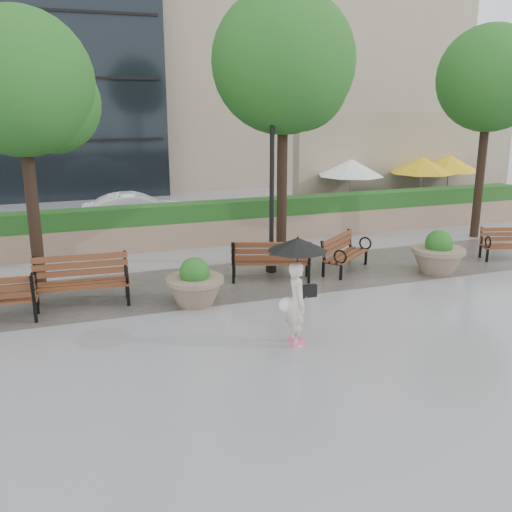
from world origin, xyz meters
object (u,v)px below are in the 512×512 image
object	(u,v)px
bench_4	(511,251)
lamppost	(272,204)
bench_2	(271,268)
bench_1	(82,292)
pedestrian	(297,280)
planter_right	(438,256)
car_right	(137,211)
bench_3	(345,261)
planter_left	(195,286)

from	to	relation	value
bench_4	lamppost	xyz separation A→B (m)	(-6.90, 1.19, 1.58)
bench_2	lamppost	size ratio (longest dim) A/B	0.50
bench_1	bench_2	bearing A→B (deg)	8.31
pedestrian	planter_right	bearing A→B (deg)	-51.26
bench_1	lamppost	size ratio (longest dim) A/B	0.51
bench_1	car_right	xyz separation A→B (m)	(2.36, 7.68, 0.30)
planter_right	lamppost	distance (m)	4.61
bench_4	pedestrian	xyz separation A→B (m)	(-8.14, -3.27, 0.96)
bench_3	lamppost	xyz separation A→B (m)	(-1.91, 0.56, 1.56)
bench_4	planter_right	xyz separation A→B (m)	(-2.78, -0.34, 0.18)
bench_4	planter_left	bearing A→B (deg)	-159.29
lamppost	pedestrian	size ratio (longest dim) A/B	2.07
bench_2	bench_1	bearing A→B (deg)	23.40
bench_2	planter_left	xyz separation A→B (m)	(-2.23, -1.07, 0.11)
bench_1	bench_2	xyz separation A→B (m)	(4.60, 0.32, -0.01)
bench_3	planter_left	size ratio (longest dim) A/B	1.41
planter_left	lamppost	size ratio (longest dim) A/B	0.31
car_right	pedestrian	xyz separation A→B (m)	(1.28, -11.14, 0.60)
bench_1	bench_2	world-z (taller)	bench_1
lamppost	pedestrian	world-z (taller)	lamppost
planter_right	pedestrian	bearing A→B (deg)	-151.37
bench_3	car_right	bearing A→B (deg)	83.57
bench_1	bench_2	distance (m)	4.62
pedestrian	lamppost	bearing A→B (deg)	-5.41
car_right	bench_3	bearing A→B (deg)	-145.10
car_right	planter_left	bearing A→B (deg)	-176.41
bench_1	lamppost	bearing A→B (deg)	15.86
bench_1	planter_left	bearing A→B (deg)	-13.30
bench_3	planter_right	bearing A→B (deg)	-61.47
bench_2	planter_right	xyz separation A→B (m)	(4.40, -0.86, 0.14)
lamppost	bench_2	bearing A→B (deg)	-112.16
planter_left	planter_right	world-z (taller)	planter_right
bench_2	lamppost	xyz separation A→B (m)	(0.27, 0.67, 1.53)
car_right	pedestrian	distance (m)	11.23
pedestrian	bench_2	bearing A→B (deg)	-4.18
planter_left	lamppost	bearing A→B (deg)	34.91
bench_2	bench_4	bearing A→B (deg)	-164.64
bench_2	pedestrian	size ratio (longest dim) A/B	1.04
planter_left	bench_4	bearing A→B (deg)	3.40
bench_4	planter_left	distance (m)	9.43
pedestrian	planter_left	bearing A→B (deg)	35.16
bench_2	pedestrian	xyz separation A→B (m)	(-0.96, -3.78, 0.92)
bench_1	bench_3	distance (m)	6.80
lamppost	car_right	xyz separation A→B (m)	(-2.52, 6.69, -1.22)
planter_left	car_right	xyz separation A→B (m)	(-0.02, 8.43, 0.20)
planter_right	bench_1	bearing A→B (deg)	176.57
car_right	planter_right	bearing A→B (deg)	-137.56
planter_right	bench_2	bearing A→B (deg)	168.98
lamppost	bench_3	bearing A→B (deg)	-16.39
bench_3	pedestrian	xyz separation A→B (m)	(-3.14, -3.90, 0.95)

